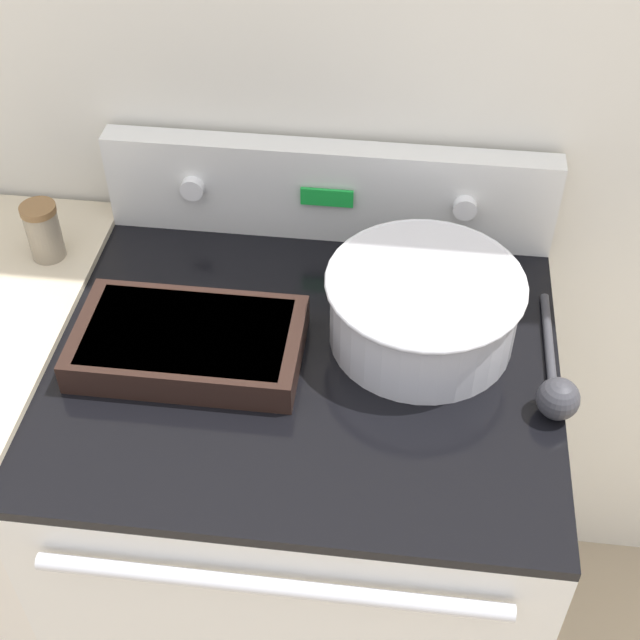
% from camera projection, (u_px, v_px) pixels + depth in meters
% --- Properties ---
extents(kitchen_wall, '(8.00, 0.05, 2.50)m').
position_uv_depth(kitchen_wall, '(334.00, 51.00, 1.42)').
color(kitchen_wall, silver).
rests_on(kitchen_wall, ground_plane).
extents(stove_range, '(0.77, 0.70, 0.93)m').
position_uv_depth(stove_range, '(308.00, 526.00, 1.69)').
color(stove_range, silver).
rests_on(stove_range, ground_plane).
extents(control_panel, '(0.77, 0.07, 0.18)m').
position_uv_depth(control_panel, '(329.00, 191.00, 1.54)').
color(control_panel, silver).
rests_on(control_panel, stove_range).
extents(mixing_bowl, '(0.30, 0.30, 0.12)m').
position_uv_depth(mixing_bowl, '(423.00, 305.00, 1.35)').
color(mixing_bowl, silver).
rests_on(mixing_bowl, stove_range).
extents(casserole_dish, '(0.34, 0.20, 0.05)m').
position_uv_depth(casserole_dish, '(189.00, 342.00, 1.35)').
color(casserole_dish, black).
rests_on(casserole_dish, stove_range).
extents(ladle, '(0.06, 0.28, 0.06)m').
position_uv_depth(ladle, '(557.00, 390.00, 1.28)').
color(ladle, '#333338').
rests_on(ladle, stove_range).
extents(spice_jar_brown_cap, '(0.06, 0.06, 0.10)m').
position_uv_depth(spice_jar_brown_cap, '(43.00, 231.00, 1.50)').
color(spice_jar_brown_cap, gray).
rests_on(spice_jar_brown_cap, side_counter).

